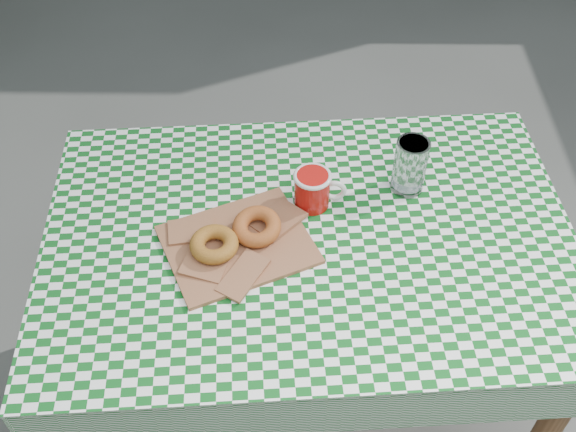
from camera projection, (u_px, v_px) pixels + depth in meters
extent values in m
plane|color=#51524C|center=(350.00, 392.00, 2.15)|extent=(60.00, 60.00, 0.00)
cube|color=brown|center=(306.00, 327.00, 1.87)|extent=(1.28, 0.91, 0.75)
cube|color=#0C5018|center=(310.00, 236.00, 1.59)|extent=(1.30, 0.93, 0.01)
cube|color=#975F42|center=(238.00, 244.00, 1.56)|extent=(0.40, 0.37, 0.02)
torus|color=#A37121|center=(214.00, 244.00, 1.52)|extent=(0.15, 0.15, 0.03)
torus|color=#A54D22|center=(257.00, 227.00, 1.56)|extent=(0.15, 0.15, 0.04)
cylinder|color=silver|center=(410.00, 166.00, 1.64)|extent=(0.11, 0.11, 0.15)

